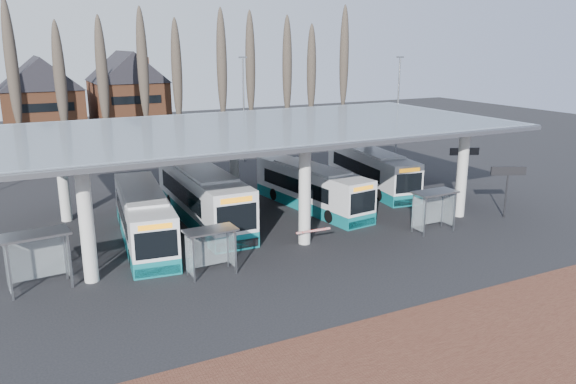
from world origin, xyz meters
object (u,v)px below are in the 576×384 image
bus_3 (370,170)px  shelter_2 (433,202)px  bus_0 (144,217)px  shelter_1 (210,241)px  shelter_0 (36,248)px  bus_1 (202,196)px  bus_2 (311,188)px

bus_3 → shelter_2: bearing=-97.9°
bus_0 → shelter_1: bus_0 is taller
shelter_0 → shelter_1: (7.91, -2.03, -0.29)m
bus_0 → bus_1: 5.01m
shelter_0 → bus_1: bearing=27.7°
shelter_2 → shelter_1: bearing=-179.7°
bus_0 → bus_3: bearing=19.5°
bus_0 → shelter_1: size_ratio=4.32×
bus_0 → shelter_1: (1.89, -6.39, 0.28)m
shelter_1 → shelter_2: bearing=-1.4°
shelter_0 → bus_2: bearing=13.3°
bus_0 → shelter_2: 17.64m
bus_2 → bus_0: bearing=-179.1°
shelter_0 → shelter_2: shelter_0 is taller
bus_2 → bus_3: size_ratio=0.97×
bus_2 → bus_3: (7.04, 2.70, 0.04)m
bus_0 → bus_2: bearing=14.5°
bus_2 → shelter_1: size_ratio=4.22×
bus_3 → shelter_2: size_ratio=4.13×
bus_3 → shelter_1: size_ratio=4.35×
bus_0 → bus_1: bearing=34.8°
bus_0 → shelter_2: bus_0 is taller
bus_1 → bus_3: bearing=8.8°
shelter_1 → bus_1: bearing=71.9°
bus_1 → bus_3: 15.02m
shelter_1 → shelter_0: bearing=163.5°
bus_3 → bus_0: bearing=-160.3°
bus_1 → shelter_1: (-2.52, -8.77, 0.10)m
bus_1 → bus_2: (7.84, -0.65, -0.22)m
bus_1 → bus_3: size_ratio=1.10×
shelter_2 → bus_2: bearing=117.8°
bus_3 → shelter_0: (-25.30, -8.79, 0.57)m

